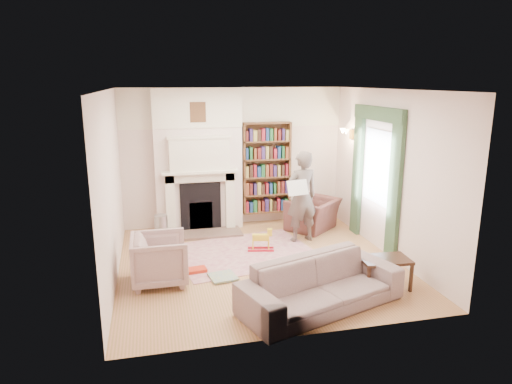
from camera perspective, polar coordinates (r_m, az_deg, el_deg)
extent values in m
plane|color=olive|center=(7.62, 0.43, -8.87)|extent=(4.50, 4.50, 0.00)
plane|color=white|center=(7.03, 0.47, 12.68)|extent=(4.50, 4.50, 0.00)
plane|color=silver|center=(9.36, -2.76, 4.35)|extent=(4.50, 0.00, 4.50)
plane|color=silver|center=(5.11, 6.32, -3.83)|extent=(4.50, 0.00, 4.50)
plane|color=silver|center=(7.04, -17.67, 0.51)|extent=(0.00, 4.50, 4.50)
plane|color=silver|center=(8.01, 16.31, 2.18)|extent=(0.00, 4.50, 4.50)
cube|color=silver|center=(9.09, -7.23, 3.97)|extent=(1.70, 0.35, 2.80)
cube|color=silver|center=(8.84, -7.00, 2.51)|extent=(1.47, 0.24, 0.05)
cube|color=black|center=(9.10, -6.93, -1.83)|extent=(0.80, 0.06, 0.96)
cube|color=silver|center=(8.80, -7.08, 4.67)|extent=(1.15, 0.18, 0.62)
cube|color=brown|center=(9.41, 1.30, 3.02)|extent=(1.00, 0.24, 1.85)
cube|color=silver|center=(8.34, 14.92, 3.07)|extent=(0.02, 0.90, 1.30)
cube|color=#294029|center=(7.78, 16.95, 0.28)|extent=(0.07, 0.32, 2.40)
cube|color=#294029|center=(8.99, 12.56, 2.33)|extent=(0.07, 0.32, 2.40)
cube|color=#294029|center=(8.21, 15.04, 9.45)|extent=(0.09, 1.70, 0.24)
cube|color=beige|center=(8.04, -1.41, -7.58)|extent=(2.60, 2.17, 0.01)
imported|color=#4A2727|center=(9.26, 7.11, -2.78)|extent=(1.27, 1.26, 0.62)
imported|color=#BAA89A|center=(6.94, -11.93, -8.23)|extent=(0.82, 0.79, 0.74)
imported|color=gray|center=(6.19, 8.16, -11.35)|extent=(2.38, 1.54, 0.65)
imported|color=#584B46|center=(8.42, 5.73, -0.60)|extent=(0.69, 0.52, 1.70)
cube|color=silver|center=(8.14, 5.22, 0.54)|extent=(0.41, 0.19, 0.27)
cylinder|color=#999DA0|center=(8.56, -11.75, -4.62)|extent=(0.30, 0.30, 0.55)
cube|color=#DACB4C|center=(7.08, -4.17, -10.52)|extent=(0.45, 0.45, 0.03)
cube|color=red|center=(7.33, -7.44, -9.63)|extent=(0.33, 0.24, 0.05)
cube|color=red|center=(7.59, 3.15, -8.84)|extent=(0.26, 0.21, 0.02)
cube|color=red|center=(7.17, 2.25, -10.24)|extent=(0.28, 0.30, 0.02)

